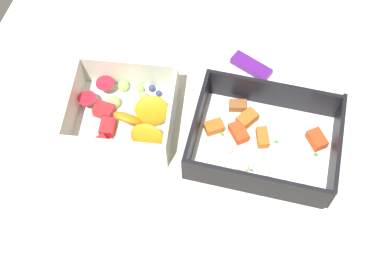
% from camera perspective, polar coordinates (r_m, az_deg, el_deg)
% --- Properties ---
extents(table_surface, '(0.80, 0.80, 0.02)m').
position_cam_1_polar(table_surface, '(0.80, 1.09, -0.82)').
color(table_surface, beige).
rests_on(table_surface, ground).
extents(pasta_container, '(0.22, 0.16, 0.06)m').
position_cam_1_polar(pasta_container, '(0.77, 7.98, -1.46)').
color(pasta_container, white).
rests_on(pasta_container, table_surface).
extents(fruit_bowl, '(0.18, 0.17, 0.06)m').
position_cam_1_polar(fruit_bowl, '(0.79, -7.70, 1.61)').
color(fruit_bowl, silver).
rests_on(fruit_bowl, table_surface).
extents(candy_bar, '(0.07, 0.05, 0.01)m').
position_cam_1_polar(candy_bar, '(0.86, 6.68, 6.91)').
color(candy_bar, '#51197A').
rests_on(candy_bar, table_surface).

